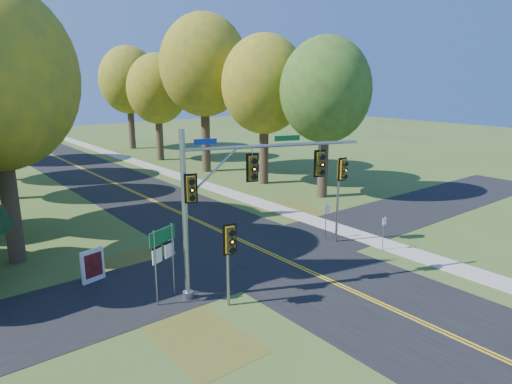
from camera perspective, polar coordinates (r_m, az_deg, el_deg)
ground at (r=24.39m, az=4.41°, el=-8.89°), size 160.00×160.00×0.00m
road_main at (r=24.39m, az=4.41°, el=-8.87°), size 8.00×160.00×0.02m
road_cross at (r=25.77m, az=1.36°, el=-7.54°), size 60.00×6.00×0.02m
centerline_left at (r=24.32m, az=4.24°, el=-8.90°), size 0.10×160.00×0.01m
centerline_right at (r=24.44m, az=4.59°, el=-8.78°), size 0.10×160.00×0.01m
sidewalk_east at (r=28.70m, az=13.57°, el=-5.60°), size 1.60×160.00×0.06m
leaf_patch_w_near at (r=24.16m, az=-13.90°, el=-9.50°), size 4.00×6.00×0.00m
leaf_patch_e at (r=32.91m, az=6.00°, el=-2.78°), size 3.50×8.00×0.00m
leaf_patch_w_far at (r=18.19m, az=-7.10°, el=-17.50°), size 3.00×5.00×0.00m
tree_e_a at (r=36.87m, az=8.68°, el=12.41°), size 7.20×7.20×12.73m
tree_e_b at (r=41.42m, az=1.03°, el=13.23°), size 7.60×7.60×13.33m
tree_e_c at (r=47.37m, az=-6.51°, el=15.39°), size 8.80×8.80×15.79m
tree_e_d at (r=55.08m, az=-12.22°, el=12.45°), size 7.00×7.00×12.32m
tree_e_e at (r=65.28m, az=-15.62°, el=13.29°), size 7.80×7.80×13.74m
traffic_mast at (r=19.66m, az=-3.10°, el=0.29°), size 7.79×3.11×7.50m
east_signal_pole at (r=26.58m, az=10.61°, el=1.62°), size 0.59×0.69×5.11m
ped_signal_pole at (r=18.88m, az=-3.33°, el=-6.73°), size 0.58×0.69×3.77m
route_sign_cluster at (r=20.04m, az=-11.51°, el=-7.00°), size 1.49×0.63×3.39m
info_kiosk at (r=23.34m, az=-19.74°, el=-8.67°), size 1.17×0.41×1.62m
reg_sign_e_north at (r=27.68m, az=8.75°, el=-2.87°), size 0.42×0.11×2.21m
reg_sign_e_south at (r=26.56m, az=15.69°, el=-4.29°), size 0.38×0.08×2.00m
reg_sign_w at (r=22.87m, az=-10.57°, el=-7.09°), size 0.36×0.14×1.95m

